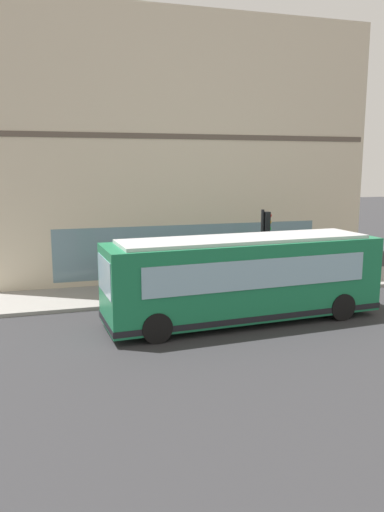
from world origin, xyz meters
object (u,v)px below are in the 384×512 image
object	(u,v)px
city_bus_nearside	(244,279)
traffic_light_near_corner	(265,234)
fire_hydrant	(245,273)
pedestrian_walking_along_curb	(111,273)
pedestrian_near_building_entrance	(233,270)
newspaper_vending_box	(148,280)
pedestrian_near_hydrant	(334,264)

from	to	relation	value
city_bus_nearside	traffic_light_near_corner	xyz separation A→B (m)	(3.50, -2.42, 1.07)
fire_hydrant	pedestrian_walking_along_curb	world-z (taller)	pedestrian_walking_along_curb
pedestrian_near_building_entrance	city_bus_nearside	bearing A→B (deg)	163.70
newspaper_vending_box	fire_hydrant	bearing A→B (deg)	-84.18
fire_hydrant	pedestrian_walking_along_curb	xyz separation A→B (m)	(-1.34, 6.50, 0.68)
newspaper_vending_box	traffic_light_near_corner	bearing A→B (deg)	-104.89
fire_hydrant	pedestrian_near_hydrant	bearing A→B (deg)	-111.29
pedestrian_near_hydrant	newspaper_vending_box	xyz separation A→B (m)	(1.02, 8.64, -0.43)
fire_hydrant	pedestrian_walking_along_curb	bearing A→B (deg)	101.62
pedestrian_near_building_entrance	pedestrian_walking_along_curb	distance (m)	5.40
fire_hydrant	pedestrian_near_hydrant	size ratio (longest dim) A/B	0.48
city_bus_nearside	pedestrian_near_building_entrance	size ratio (longest dim) A/B	6.59
city_bus_nearside	fire_hydrant	distance (m)	5.86
traffic_light_near_corner	newspaper_vending_box	xyz separation A→B (m)	(1.31, 4.94, -2.02)
pedestrian_near_building_entrance	newspaper_vending_box	size ratio (longest dim) A/B	1.72
fire_hydrant	pedestrian_near_building_entrance	distance (m)	1.81
city_bus_nearside	pedestrian_near_building_entrance	distance (m)	4.16
city_bus_nearside	pedestrian_walking_along_curb	distance (m)	5.82
traffic_light_near_corner	pedestrian_near_hydrant	size ratio (longest dim) A/B	2.28
pedestrian_near_hydrant	pedestrian_walking_along_curb	world-z (taller)	pedestrian_walking_along_curb
pedestrian_walking_along_curb	pedestrian_near_building_entrance	bearing A→B (deg)	-90.02
traffic_light_near_corner	newspaper_vending_box	bearing A→B (deg)	75.11
city_bus_nearside	pedestrian_near_hydrant	xyz separation A→B (m)	(3.80, -6.12, -0.52)
fire_hydrant	newspaper_vending_box	xyz separation A→B (m)	(-0.49, 4.79, 0.09)
fire_hydrant	pedestrian_near_building_entrance	bearing A→B (deg)	140.45
traffic_light_near_corner	pedestrian_near_hydrant	world-z (taller)	traffic_light_near_corner
pedestrian_near_hydrant	pedestrian_near_building_entrance	size ratio (longest dim) A/B	1.01
city_bus_nearside	pedestrian_near_hydrant	size ratio (longest dim) A/B	6.55
traffic_light_near_corner	fire_hydrant	bearing A→B (deg)	4.83
pedestrian_walking_along_curb	newspaper_vending_box	distance (m)	2.00
pedestrian_near_hydrant	pedestrian_near_building_entrance	bearing A→B (deg)	88.11
traffic_light_near_corner	pedestrian_near_building_entrance	distance (m)	2.08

